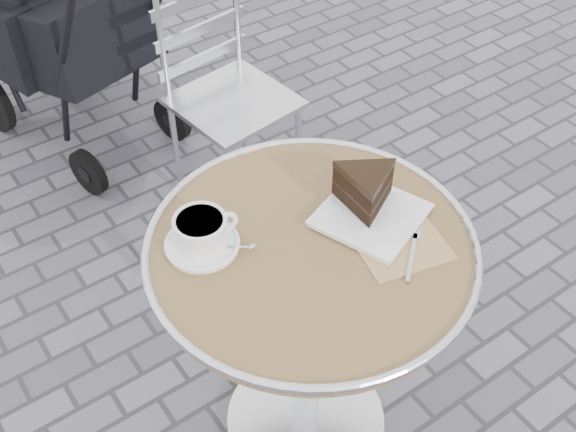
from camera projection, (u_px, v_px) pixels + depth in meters
ground at (305, 422)px, 2.04m from camera, size 80.00×80.00×0.00m
cafe_table at (310, 294)px, 1.64m from camera, size 0.72×0.72×0.74m
cappuccino_set at (202, 234)px, 1.50m from camera, size 0.16×0.16×0.08m
cake_plate_set at (368, 195)px, 1.56m from camera, size 0.26×0.34×0.11m
bistro_chair at (216, 71)px, 2.41m from camera, size 0.41×0.41×0.81m
baby_stroller at (51, 25)px, 2.69m from camera, size 0.69×1.09×1.05m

